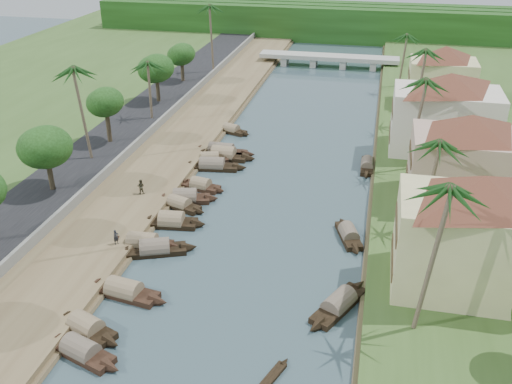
% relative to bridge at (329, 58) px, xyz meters
% --- Properties ---
extents(ground, '(220.00, 220.00, 0.00)m').
position_rel_bridge_xyz_m(ground, '(-0.00, -72.00, -1.72)').
color(ground, '#374C53').
rests_on(ground, ground).
extents(left_bank, '(10.00, 180.00, 0.80)m').
position_rel_bridge_xyz_m(left_bank, '(-16.00, -52.00, -1.32)').
color(left_bank, brown).
rests_on(left_bank, ground).
extents(right_bank, '(16.00, 180.00, 1.20)m').
position_rel_bridge_xyz_m(right_bank, '(19.00, -52.00, -1.12)').
color(right_bank, '#355120').
rests_on(right_bank, ground).
extents(road, '(8.00, 180.00, 1.40)m').
position_rel_bridge_xyz_m(road, '(-24.50, -52.00, -1.02)').
color(road, black).
rests_on(road, ground).
extents(retaining_wall, '(0.40, 180.00, 1.10)m').
position_rel_bridge_xyz_m(retaining_wall, '(-20.20, -52.00, -0.37)').
color(retaining_wall, slate).
rests_on(retaining_wall, left_bank).
extents(treeline, '(120.00, 14.00, 8.00)m').
position_rel_bridge_xyz_m(treeline, '(-0.00, 28.00, 2.28)').
color(treeline, '#18360E').
rests_on(treeline, ground).
extents(bridge, '(28.00, 4.00, 2.40)m').
position_rel_bridge_xyz_m(bridge, '(0.00, 0.00, 0.00)').
color(bridge, '#A4A49A').
rests_on(bridge, ground).
extents(building_near, '(14.85, 14.85, 10.20)m').
position_rel_bridge_xyz_m(building_near, '(18.99, -74.00, 4.66)').
color(building_near, beige).
rests_on(building_near, right_bank).
extents(building_mid, '(14.11, 14.11, 9.70)m').
position_rel_bridge_xyz_m(building_mid, '(19.99, -58.00, 4.41)').
color(building_mid, tan).
rests_on(building_mid, right_bank).
extents(building_far, '(15.59, 15.59, 10.20)m').
position_rel_bridge_xyz_m(building_far, '(18.99, -44.00, 4.66)').
color(building_far, beige).
rests_on(building_far, right_bank).
extents(building_distant, '(12.62, 12.62, 9.20)m').
position_rel_bridge_xyz_m(building_distant, '(19.99, -24.00, 4.16)').
color(building_distant, beige).
rests_on(building_distant, right_bank).
extents(sampan_0, '(7.88, 3.98, 2.07)m').
position_rel_bridge_xyz_m(sampan_0, '(-9.11, -87.35, -1.31)').
color(sampan_0, black).
rests_on(sampan_0, ground).
extents(sampan_1, '(7.34, 4.21, 2.17)m').
position_rel_bridge_xyz_m(sampan_1, '(-9.94, -84.90, -1.31)').
color(sampan_1, black).
rests_on(sampan_1, ground).
extents(sampan_2, '(8.69, 3.04, 2.24)m').
position_rel_bridge_xyz_m(sampan_2, '(-9.01, -79.91, -1.31)').
color(sampan_2, black).
rests_on(sampan_2, ground).
extents(sampan_3, '(8.31, 4.60, 2.22)m').
position_rel_bridge_xyz_m(sampan_3, '(-8.88, -73.17, -1.31)').
color(sampan_3, black).
rests_on(sampan_3, ground).
extents(sampan_4, '(8.26, 2.36, 2.31)m').
position_rel_bridge_xyz_m(sampan_4, '(-10.44, -72.47, -1.30)').
color(sampan_4, black).
rests_on(sampan_4, ground).
extents(sampan_5, '(7.53, 2.64, 2.34)m').
position_rel_bridge_xyz_m(sampan_5, '(-9.14, -67.84, -1.30)').
color(sampan_5, black).
rests_on(sampan_5, ground).
extents(sampan_6, '(7.83, 3.54, 2.28)m').
position_rel_bridge_xyz_m(sampan_6, '(-9.49, -62.45, -1.30)').
color(sampan_6, black).
rests_on(sampan_6, ground).
extents(sampan_7, '(7.05, 3.58, 1.90)m').
position_rel_bridge_xyz_m(sampan_7, '(-9.63, -64.03, -1.32)').
color(sampan_7, black).
rests_on(sampan_7, ground).
extents(sampan_8, '(6.53, 2.77, 2.01)m').
position_rel_bridge_xyz_m(sampan_8, '(-8.71, -59.10, -1.31)').
color(sampan_8, black).
rests_on(sampan_8, ground).
extents(sampan_9, '(9.14, 2.82, 2.26)m').
position_rel_bridge_xyz_m(sampan_9, '(-9.02, -53.39, -1.31)').
color(sampan_9, black).
rests_on(sampan_9, ground).
extents(sampan_10, '(6.81, 3.36, 1.90)m').
position_rel_bridge_xyz_m(sampan_10, '(-9.91, -51.33, -1.32)').
color(sampan_10, black).
rests_on(sampan_10, ground).
extents(sampan_11, '(8.86, 2.39, 2.49)m').
position_rel_bridge_xyz_m(sampan_11, '(-8.51, -49.81, -1.30)').
color(sampan_11, black).
rests_on(sampan_11, ground).
extents(sampan_12, '(9.55, 2.09, 2.25)m').
position_rel_bridge_xyz_m(sampan_12, '(-9.20, -48.47, -1.31)').
color(sampan_12, black).
rests_on(sampan_12, ground).
extents(sampan_13, '(6.60, 3.62, 1.85)m').
position_rel_bridge_xyz_m(sampan_13, '(-9.89, -40.56, -1.32)').
color(sampan_13, black).
rests_on(sampan_13, ground).
extents(sampan_14, '(5.34, 8.55, 2.13)m').
position_rel_bridge_xyz_m(sampan_14, '(8.97, -77.76, -1.31)').
color(sampan_14, black).
rests_on(sampan_14, ground).
extents(sampan_15, '(3.67, 7.14, 1.94)m').
position_rel_bridge_xyz_m(sampan_15, '(8.96, -66.48, -1.31)').
color(sampan_15, black).
rests_on(sampan_15, ground).
extents(sampan_16, '(1.62, 7.32, 1.84)m').
position_rel_bridge_xyz_m(sampan_16, '(9.99, -49.03, -1.32)').
color(sampan_16, black).
rests_on(sampan_16, ground).
extents(canoe_0, '(2.46, 5.09, 0.69)m').
position_rel_bridge_xyz_m(canoe_0, '(4.96, -86.88, -1.62)').
color(canoe_0, black).
rests_on(canoe_0, ground).
extents(canoe_1, '(5.60, 1.65, 0.89)m').
position_rel_bridge_xyz_m(canoe_1, '(-9.51, -72.53, -1.62)').
color(canoe_1, black).
rests_on(canoe_1, ground).
extents(canoe_2, '(5.13, 3.69, 0.81)m').
position_rel_bridge_xyz_m(canoe_2, '(-10.60, -50.96, -1.62)').
color(canoe_2, black).
rests_on(canoe_2, ground).
extents(palm_0, '(3.20, 3.20, 13.51)m').
position_rel_bridge_xyz_m(palm_0, '(15.00, -80.38, 11.12)').
color(palm_0, '#705D4A').
rests_on(palm_0, ground).
extents(palm_1, '(3.20, 3.20, 10.76)m').
position_rel_bridge_xyz_m(palm_1, '(16.00, -65.08, 8.47)').
color(palm_1, '#705D4A').
rests_on(palm_1, ground).
extents(palm_2, '(3.20, 3.20, 12.52)m').
position_rel_bridge_xyz_m(palm_2, '(15.00, -50.70, 10.17)').
color(palm_2, '#705D4A').
rests_on(palm_2, ground).
extents(palm_3, '(3.20, 3.20, 12.30)m').
position_rel_bridge_xyz_m(palm_3, '(16.00, -34.73, 9.96)').
color(palm_3, '#705D4A').
rests_on(palm_3, ground).
extents(palm_5, '(3.20, 3.20, 12.88)m').
position_rel_bridge_xyz_m(palm_5, '(-24.00, -56.31, 10.72)').
color(palm_5, '#705D4A').
rests_on(palm_5, ground).
extents(palm_6, '(3.20, 3.20, 9.83)m').
position_rel_bridge_xyz_m(palm_6, '(-22.00, -40.69, 7.78)').
color(palm_6, '#705D4A').
rests_on(palm_6, ground).
extents(palm_7, '(3.20, 3.20, 10.39)m').
position_rel_bridge_xyz_m(palm_7, '(14.00, -15.08, 8.12)').
color(palm_7, '#705D4A').
rests_on(palm_7, ground).
extents(palm_8, '(3.20, 3.20, 13.56)m').
position_rel_bridge_xyz_m(palm_8, '(-20.50, -13.47, 11.37)').
color(palm_8, '#705D4A').
rests_on(palm_8, ground).
extents(tree_2, '(5.51, 5.51, 7.28)m').
position_rel_bridge_xyz_m(tree_2, '(-24.00, -65.27, 4.63)').
color(tree_2, '#4C3E2B').
rests_on(tree_2, ground).
extents(tree_3, '(4.46, 4.46, 7.27)m').
position_rel_bridge_xyz_m(tree_3, '(-24.00, -50.65, 5.01)').
color(tree_3, '#4C3E2B').
rests_on(tree_3, ground).
extents(tree_4, '(5.22, 5.22, 7.42)m').
position_rel_bridge_xyz_m(tree_4, '(-24.00, -32.78, 4.87)').
color(tree_4, '#4C3E2B').
rests_on(tree_4, ground).
extents(tree_5, '(4.44, 4.44, 6.54)m').
position_rel_bridge_xyz_m(tree_5, '(-24.00, -20.76, 4.31)').
color(tree_5, '#4C3E2B').
rests_on(tree_5, ground).
extents(tree_6, '(4.94, 4.94, 7.35)m').
position_rel_bridge_xyz_m(tree_6, '(24.00, -41.00, 4.71)').
color(tree_6, '#4C3E2B').
rests_on(tree_6, ground).
extents(person_near, '(0.60, 0.65, 1.50)m').
position_rel_bridge_xyz_m(person_near, '(-12.55, -73.59, -0.17)').
color(person_near, '#222329').
rests_on(person_near, left_bank).
extents(person_far, '(0.87, 0.70, 1.71)m').
position_rel_bridge_xyz_m(person_far, '(-14.40, -63.10, -0.07)').
color(person_far, '#333224').
rests_on(person_far, left_bank).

